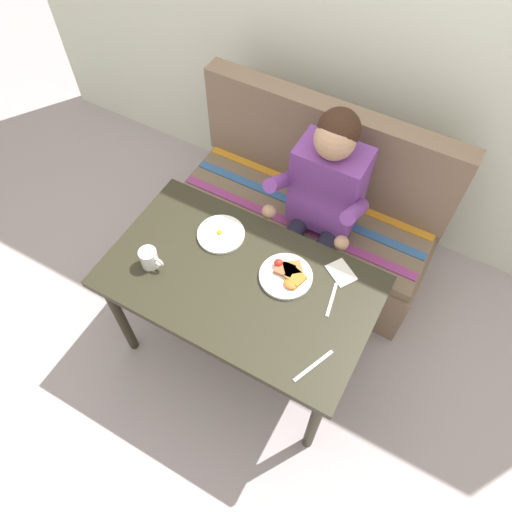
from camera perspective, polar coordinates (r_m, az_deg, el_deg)
name	(u,v)px	position (r m, az deg, el deg)	size (l,w,h in m)	color
ground_plane	(243,347)	(2.80, -1.52, -10.52)	(8.00, 8.00, 0.00)	#A79B9D
back_wall	(372,14)	(2.61, 13.42, 25.78)	(4.40, 0.10, 2.60)	silver
table	(240,289)	(2.22, -1.89, -3.86)	(1.20, 0.70, 0.73)	#292719
couch	(307,217)	(2.87, 6.01, 4.56)	(1.44, 0.56, 1.00)	#7D6550
person	(322,199)	(2.42, 7.65, 6.66)	(0.45, 0.61, 1.21)	#753B91
plate_breakfast	(287,275)	(2.14, 3.62, -2.21)	(0.24, 0.24, 0.05)	white
plate_eggs	(221,234)	(2.28, -4.11, 2.58)	(0.22, 0.22, 0.04)	white
coffee_mug	(149,258)	(2.20, -12.34, -0.22)	(0.12, 0.08, 0.09)	white
napkin	(341,273)	(2.19, 9.91, -1.93)	(0.13, 0.09, 0.01)	silver
fork	(332,300)	(2.12, 8.83, -5.04)	(0.01, 0.17, 0.01)	silver
knife	(313,366)	(1.98, 6.71, -12.60)	(0.01, 0.20, 0.01)	silver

